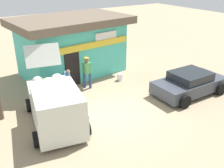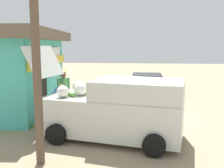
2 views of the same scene
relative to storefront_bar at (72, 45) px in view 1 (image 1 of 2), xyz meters
The scene contains 8 objects.
ground_plane 5.98m from the storefront_bar, 92.98° to the right, with size 60.00×60.00×0.00m, color #9E896B.
storefront_bar is the anchor object (origin of this frame).
delivery_van 6.04m from the storefront_bar, 122.86° to the right, with size 2.83×4.94×2.83m.
parked_sedan 7.32m from the storefront_bar, 58.48° to the right, with size 3.98×2.26×1.23m.
vendor_standing 2.68m from the storefront_bar, 98.28° to the right, with size 0.48×0.48×1.77m.
customer_bending 3.28m from the storefront_bar, 124.26° to the right, with size 0.68×0.69×1.41m.
unloaded_banana_pile 3.42m from the storefront_bar, 147.30° to the right, with size 0.72×0.83×0.42m.
paint_bucket 3.59m from the storefront_bar, 56.94° to the right, with size 0.32×0.32×0.42m, color silver.
Camera 1 is at (-6.16, -8.54, 6.09)m, focal length 41.24 mm.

